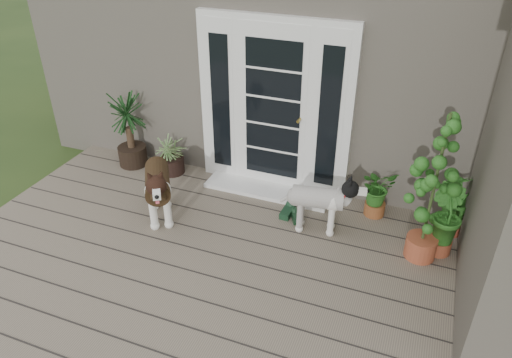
% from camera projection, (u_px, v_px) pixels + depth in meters
% --- Properties ---
extents(deck, '(6.20, 4.60, 0.12)m').
position_uv_depth(deck, '(214.00, 309.00, 4.52)').
color(deck, '#6B5B4C').
rests_on(deck, ground).
extents(house_main, '(7.40, 4.00, 3.10)m').
position_uv_depth(house_main, '(333.00, 36.00, 7.13)').
color(house_main, '#665E54').
rests_on(house_main, ground).
extents(door_unit, '(1.90, 0.14, 2.15)m').
position_uv_depth(door_unit, '(274.00, 108.00, 5.75)').
color(door_unit, white).
rests_on(door_unit, deck).
extents(door_step, '(1.60, 0.40, 0.05)m').
position_uv_depth(door_step, '(267.00, 190.00, 6.13)').
color(door_step, white).
rests_on(door_step, deck).
extents(brindle_dog, '(0.79, 0.95, 0.74)m').
position_uv_depth(brindle_dog, '(159.00, 191.00, 5.48)').
color(brindle_dog, '#3F2B17').
rests_on(brindle_dog, deck).
extents(white_dog, '(0.80, 0.44, 0.63)m').
position_uv_depth(white_dog, '(317.00, 206.00, 5.31)').
color(white_dog, white).
rests_on(white_dog, deck).
extents(spider_plant, '(0.67, 0.67, 0.59)m').
position_uv_depth(spider_plant, '(171.00, 153.00, 6.42)').
color(spider_plant, '#87A364').
rests_on(spider_plant, deck).
extents(yucca, '(0.77, 0.77, 1.07)m').
position_uv_depth(yucca, '(129.00, 129.00, 6.48)').
color(yucca, black).
rests_on(yucca, deck).
extents(herb_a, '(0.56, 0.56, 0.51)m').
position_uv_depth(herb_a, '(376.00, 196.00, 5.60)').
color(herb_a, '#214C15').
rests_on(herb_a, deck).
extents(herb_b, '(0.56, 0.56, 0.60)m').
position_uv_depth(herb_b, '(442.00, 228.00, 5.00)').
color(herb_b, '#1A5E1F').
rests_on(herb_b, deck).
extents(herb_c, '(0.53, 0.53, 0.59)m').
position_uv_depth(herb_c, '(455.00, 208.00, 5.31)').
color(herb_c, '#224F16').
rests_on(herb_c, deck).
extents(sapling, '(0.55, 0.55, 1.69)m').
position_uv_depth(sapling, '(434.00, 188.00, 4.64)').
color(sapling, '#275A19').
rests_on(sapling, deck).
extents(clog_left, '(0.24, 0.30, 0.08)m').
position_uv_depth(clog_left, '(296.00, 216.00, 5.62)').
color(clog_left, black).
rests_on(clog_left, deck).
extents(clog_right, '(0.18, 0.35, 0.10)m').
position_uv_depth(clog_right, '(288.00, 210.00, 5.70)').
color(clog_right, '#14321D').
rests_on(clog_right, deck).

